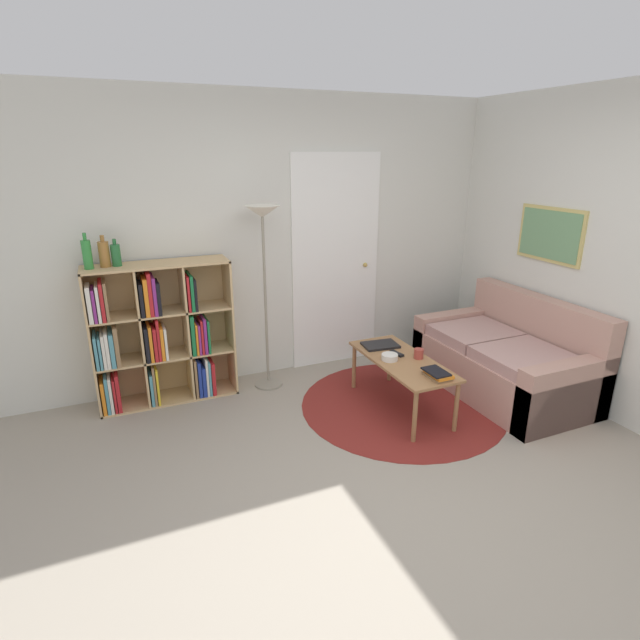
{
  "coord_description": "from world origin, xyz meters",
  "views": [
    {
      "loc": [
        -1.54,
        -2.09,
        2.1
      ],
      "look_at": [
        -0.09,
        1.26,
        0.85
      ],
      "focal_mm": 28.0,
      "sensor_mm": 36.0,
      "label": 1
    }
  ],
  "objects_px": {
    "couch": "(508,361)",
    "bottle_left": "(87,254)",
    "laptop": "(380,345)",
    "cup": "(419,354)",
    "bottle_middle": "(104,254)",
    "coffee_table": "(402,365)",
    "bottle_right": "(116,255)",
    "bookshelf": "(157,336)",
    "floor_lamp": "(263,236)",
    "bowl": "(390,357)"
  },
  "relations": [
    {
      "from": "bookshelf",
      "to": "coffee_table",
      "type": "relative_size",
      "value": 1.14
    },
    {
      "from": "bookshelf",
      "to": "laptop",
      "type": "distance_m",
      "value": 1.93
    },
    {
      "from": "couch",
      "to": "bottle_middle",
      "type": "height_order",
      "value": "bottle_middle"
    },
    {
      "from": "bookshelf",
      "to": "couch",
      "type": "height_order",
      "value": "bookshelf"
    },
    {
      "from": "bottle_middle",
      "to": "coffee_table",
      "type": "bearing_deg",
      "value": -24.65
    },
    {
      "from": "coffee_table",
      "to": "cup",
      "type": "xyz_separation_m",
      "value": [
        0.14,
        -0.03,
        0.09
      ]
    },
    {
      "from": "cup",
      "to": "bottle_middle",
      "type": "distance_m",
      "value": 2.66
    },
    {
      "from": "bowl",
      "to": "bottle_middle",
      "type": "bearing_deg",
      "value": 155.01
    },
    {
      "from": "bottle_left",
      "to": "floor_lamp",
      "type": "bearing_deg",
      "value": -3.89
    },
    {
      "from": "couch",
      "to": "coffee_table",
      "type": "height_order",
      "value": "couch"
    },
    {
      "from": "bookshelf",
      "to": "bowl",
      "type": "relative_size",
      "value": 8.97
    },
    {
      "from": "coffee_table",
      "to": "bottle_right",
      "type": "relative_size",
      "value": 4.99
    },
    {
      "from": "couch",
      "to": "bottle_middle",
      "type": "xyz_separation_m",
      "value": [
        -3.25,
        1.08,
        1.04
      ]
    },
    {
      "from": "couch",
      "to": "bottle_middle",
      "type": "bearing_deg",
      "value": 161.61
    },
    {
      "from": "bowl",
      "to": "cup",
      "type": "bearing_deg",
      "value": -15.58
    },
    {
      "from": "floor_lamp",
      "to": "couch",
      "type": "bearing_deg",
      "value": -25.67
    },
    {
      "from": "floor_lamp",
      "to": "bowl",
      "type": "relative_size",
      "value": 12.18
    },
    {
      "from": "floor_lamp",
      "to": "bottle_left",
      "type": "bearing_deg",
      "value": 176.11
    },
    {
      "from": "bottle_right",
      "to": "floor_lamp",
      "type": "bearing_deg",
      "value": -5.83
    },
    {
      "from": "couch",
      "to": "bottle_left",
      "type": "xyz_separation_m",
      "value": [
        -3.37,
        1.05,
        1.06
      ]
    },
    {
      "from": "bowl",
      "to": "bottle_left",
      "type": "bearing_deg",
      "value": 156.96
    },
    {
      "from": "cup",
      "to": "bottle_right",
      "type": "distance_m",
      "value": 2.58
    },
    {
      "from": "bottle_left",
      "to": "bottle_middle",
      "type": "bearing_deg",
      "value": 15.11
    },
    {
      "from": "bookshelf",
      "to": "floor_lamp",
      "type": "xyz_separation_m",
      "value": [
        0.94,
        -0.1,
        0.81
      ]
    },
    {
      "from": "bottle_left",
      "to": "bookshelf",
      "type": "bearing_deg",
      "value": 1.19
    },
    {
      "from": "laptop",
      "to": "cup",
      "type": "height_order",
      "value": "cup"
    },
    {
      "from": "bottle_left",
      "to": "bottle_middle",
      "type": "height_order",
      "value": "bottle_left"
    },
    {
      "from": "cup",
      "to": "bottle_left",
      "type": "relative_size",
      "value": 0.3
    },
    {
      "from": "floor_lamp",
      "to": "bowl",
      "type": "xyz_separation_m",
      "value": [
        0.8,
        -0.83,
        -0.93
      ]
    },
    {
      "from": "bottle_left",
      "to": "bottle_middle",
      "type": "distance_m",
      "value": 0.13
    },
    {
      "from": "cup",
      "to": "bottle_right",
      "type": "relative_size",
      "value": 0.39
    },
    {
      "from": "bookshelf",
      "to": "bottle_left",
      "type": "height_order",
      "value": "bottle_left"
    },
    {
      "from": "bowl",
      "to": "coffee_table",
      "type": "bearing_deg",
      "value": -17.39
    },
    {
      "from": "floor_lamp",
      "to": "bottle_middle",
      "type": "height_order",
      "value": "floor_lamp"
    },
    {
      "from": "bottle_left",
      "to": "laptop",
      "type": "bearing_deg",
      "value": -15.51
    },
    {
      "from": "bottle_right",
      "to": "bookshelf",
      "type": "bearing_deg",
      "value": -4.04
    },
    {
      "from": "floor_lamp",
      "to": "cup",
      "type": "distance_m",
      "value": 1.65
    },
    {
      "from": "floor_lamp",
      "to": "bottle_left",
      "type": "height_order",
      "value": "floor_lamp"
    },
    {
      "from": "cup",
      "to": "bottle_middle",
      "type": "xyz_separation_m",
      "value": [
        -2.3,
        1.03,
        0.84
      ]
    },
    {
      "from": "bottle_middle",
      "to": "bottle_right",
      "type": "bearing_deg",
      "value": -4.27
    },
    {
      "from": "couch",
      "to": "bottle_right",
      "type": "xyz_separation_m",
      "value": [
        -3.16,
        1.07,
        1.03
      ]
    },
    {
      "from": "coffee_table",
      "to": "bowl",
      "type": "bearing_deg",
      "value": 162.61
    },
    {
      "from": "laptop",
      "to": "cup",
      "type": "relative_size",
      "value": 3.92
    },
    {
      "from": "coffee_table",
      "to": "bottle_middle",
      "type": "xyz_separation_m",
      "value": [
        -2.17,
        0.99,
        0.93
      ]
    },
    {
      "from": "bookshelf",
      "to": "bottle_right",
      "type": "bearing_deg",
      "value": 175.96
    },
    {
      "from": "bookshelf",
      "to": "couch",
      "type": "distance_m",
      "value": 3.12
    },
    {
      "from": "coffee_table",
      "to": "bottle_right",
      "type": "xyz_separation_m",
      "value": [
        -2.08,
        0.99,
        0.91
      ]
    },
    {
      "from": "bookshelf",
      "to": "bowl",
      "type": "xyz_separation_m",
      "value": [
        1.74,
        -0.94,
        -0.12
      ]
    },
    {
      "from": "coffee_table",
      "to": "bottle_right",
      "type": "height_order",
      "value": "bottle_right"
    },
    {
      "from": "bowl",
      "to": "floor_lamp",
      "type": "bearing_deg",
      "value": 133.73
    }
  ]
}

